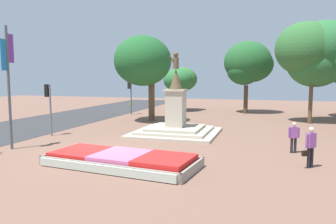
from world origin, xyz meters
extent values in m
plane|color=brown|center=(0.00, 0.00, 0.00)|extent=(83.28, 83.28, 0.00)
cube|color=#38281C|center=(1.72, -1.78, 0.18)|extent=(6.62, 3.19, 0.36)
cube|color=gray|center=(1.57, -3.05, 0.20)|extent=(6.54, 0.86, 0.40)
cube|color=gray|center=(1.87, -0.50, 0.20)|extent=(6.54, 0.86, 0.40)
cube|color=gray|center=(-1.50, -1.40, 0.20)|extent=(0.41, 2.66, 0.40)
cube|color=gray|center=(4.94, -2.15, 0.20)|extent=(0.41, 2.66, 0.40)
cube|color=red|center=(-0.32, -1.54, 0.44)|extent=(2.31, 2.49, 0.16)
cube|color=#D86699|center=(1.72, -1.78, 0.45)|extent=(2.31, 2.49, 0.18)
cube|color=red|center=(3.77, -2.02, 0.46)|extent=(2.31, 2.49, 0.21)
cube|color=#B2BCAD|center=(1.57, -3.10, 0.20)|extent=(6.23, 0.92, 0.32)
cube|color=#B3A994|center=(1.85, 6.46, 0.08)|extent=(5.47, 5.47, 0.17)
cube|color=#B3A994|center=(1.85, 6.46, 0.25)|extent=(4.44, 4.44, 0.17)
cube|color=#B1A692|center=(1.85, 6.46, 0.41)|extent=(3.41, 3.41, 0.17)
cube|color=#B2A893|center=(1.85, 6.46, 1.67)|extent=(1.15, 1.15, 2.36)
cube|color=#B2A893|center=(1.85, 6.46, 2.91)|extent=(1.36, 1.36, 0.12)
cone|color=brown|center=(1.85, 6.46, 3.63)|extent=(0.87, 0.87, 1.32)
cylinder|color=brown|center=(1.85, 6.46, 4.68)|extent=(0.37, 0.37, 0.77)
sphere|color=brown|center=(1.85, 6.46, 5.23)|extent=(0.34, 0.34, 0.34)
cylinder|color=brown|center=(1.67, 6.32, 4.84)|extent=(0.46, 0.38, 0.64)
cylinder|color=slate|center=(-5.68, 3.52, 1.66)|extent=(0.12, 0.12, 3.31)
cube|color=black|center=(-5.88, 3.52, 2.91)|extent=(0.25, 0.28, 0.80)
cylinder|color=#4B0808|center=(-6.01, 3.52, 3.18)|extent=(0.03, 0.14, 0.14)
cylinder|color=yellow|center=(-6.01, 3.52, 2.91)|extent=(0.03, 0.14, 0.14)
cylinder|color=#0D4211|center=(-6.01, 3.52, 2.64)|extent=(0.03, 0.14, 0.14)
cylinder|color=#4C5156|center=(-5.54, 16.19, 1.70)|extent=(0.12, 0.12, 3.40)
cube|color=black|center=(-5.74, 16.18, 3.00)|extent=(0.26, 0.29, 0.80)
cylinder|color=#4B0808|center=(-5.88, 16.17, 3.27)|extent=(0.04, 0.14, 0.14)
cylinder|color=#543E08|center=(-5.88, 16.17, 3.00)|extent=(0.04, 0.14, 0.14)
cylinder|color=green|center=(-5.88, 16.17, 2.73)|extent=(0.04, 0.14, 0.14)
cube|color=gold|center=(-5.64, 16.18, 1.05)|extent=(0.11, 0.17, 0.20)
cylinder|color=#4C5156|center=(-5.19, -0.46, 3.19)|extent=(0.14, 0.14, 6.38)
cube|color=#6B2D8C|center=(-5.22, -0.17, 5.25)|extent=(0.07, 0.45, 1.47)
cylinder|color=#4C5156|center=(-5.22, -0.17, 5.98)|extent=(0.09, 0.60, 0.03)
cube|color=#1972B2|center=(-5.16, -0.73, 4.88)|extent=(0.06, 0.41, 1.56)
cylinder|color=#4C5156|center=(-5.16, -0.73, 5.67)|extent=(0.09, 0.55, 0.03)
cylinder|color=black|center=(9.47, 0.27, 0.43)|extent=(0.13, 0.13, 0.86)
cylinder|color=black|center=(9.33, 0.15, 0.43)|extent=(0.13, 0.13, 0.86)
cube|color=#8C4C99|center=(9.40, 0.21, 1.17)|extent=(0.43, 0.42, 0.61)
cylinder|color=#8C4C99|center=(9.58, 0.37, 1.13)|extent=(0.09, 0.09, 0.58)
cylinder|color=#8C4C99|center=(9.22, 0.05, 1.13)|extent=(0.09, 0.09, 0.58)
sphere|color=beige|center=(9.40, 0.21, 1.61)|extent=(0.22, 0.22, 0.22)
cube|color=black|center=(9.18, 0.01, 0.65)|extent=(0.29, 0.27, 0.22)
cylinder|color=black|center=(8.85, 2.85, 0.38)|extent=(0.13, 0.13, 0.77)
cylinder|color=black|center=(9.02, 2.91, 0.38)|extent=(0.13, 0.13, 0.77)
cube|color=#8C4C99|center=(8.94, 2.88, 1.04)|extent=(0.43, 0.33, 0.54)
cylinder|color=#8C4C99|center=(8.71, 2.80, 1.01)|extent=(0.09, 0.09, 0.52)
cylinder|color=#8C4C99|center=(9.16, 2.96, 1.01)|extent=(0.09, 0.09, 0.52)
sphere|color=beige|center=(8.94, 2.88, 1.44)|extent=(0.20, 0.20, 0.20)
cylinder|color=brown|center=(10.99, 14.39, 1.74)|extent=(0.31, 0.31, 3.47)
ellipsoid|color=#2C6936|center=(11.94, 15.44, 6.11)|extent=(4.84, 4.95, 4.53)
ellipsoid|color=#316932|center=(10.47, 14.79, 6.07)|extent=(4.80, 4.10, 4.37)
ellipsoid|color=#2D6A34|center=(11.32, 15.08, 4.87)|extent=(4.52, 3.92, 3.84)
cylinder|color=#4C3823|center=(-1.39, 21.44, 1.08)|extent=(0.50, 0.50, 2.15)
ellipsoid|color=#2E6B2F|center=(-1.60, 21.94, 3.54)|extent=(3.19, 2.86, 2.66)
ellipsoid|color=#2A6834|center=(-1.86, 20.72, 3.42)|extent=(3.21, 3.37, 2.55)
cylinder|color=brown|center=(-1.95, 12.32, 1.73)|extent=(0.54, 0.54, 3.47)
ellipsoid|color=#235F29|center=(-2.86, 12.44, 4.84)|extent=(4.06, 3.88, 3.47)
ellipsoid|color=#205C29|center=(-2.42, 11.48, 5.12)|extent=(4.76, 4.94, 4.18)
cylinder|color=#4C3823|center=(5.49, 20.50, 1.47)|extent=(0.43, 0.43, 2.94)
ellipsoid|color=#215D25|center=(5.76, 21.43, 5.08)|extent=(4.83, 4.32, 3.77)
ellipsoid|color=#205A2A|center=(5.19, 20.85, 4.47)|extent=(3.47, 3.62, 3.03)
ellipsoid|color=#235A2B|center=(5.56, 20.98, 5.34)|extent=(4.88, 4.34, 4.30)
camera|label=1|loc=(7.61, -14.27, 3.77)|focal=35.00mm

